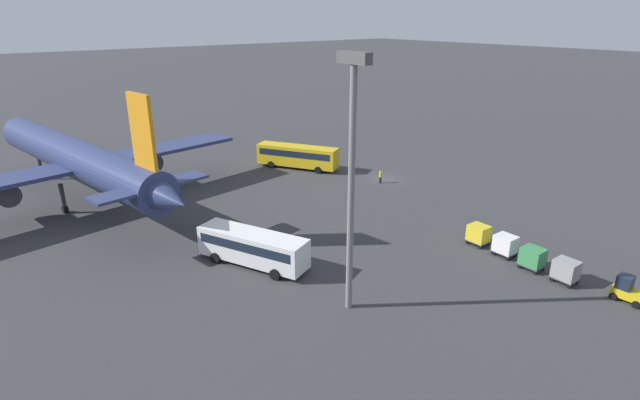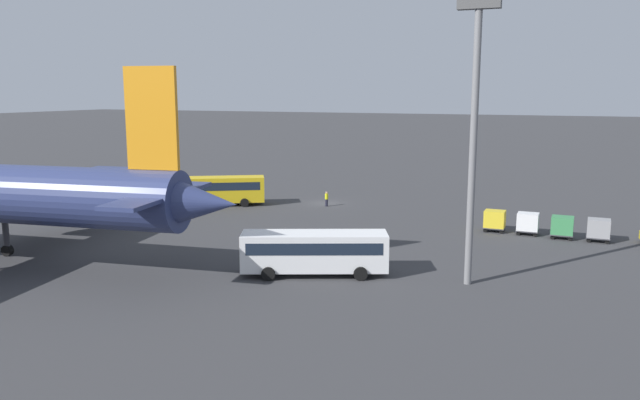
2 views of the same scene
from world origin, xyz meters
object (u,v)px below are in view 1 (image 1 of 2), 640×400
at_px(airplane, 78,159).
at_px(cargo_cart_white, 505,244).
at_px(shuttle_bus_far, 253,246).
at_px(cargo_cart_yellow, 479,234).
at_px(worker_person, 380,177).
at_px(cargo_cart_grey, 566,270).
at_px(shuttle_bus_near, 297,155).
at_px(baggage_tug, 627,290).
at_px(cargo_cart_green, 533,257).

bearing_deg(airplane, cargo_cart_white, -153.64).
bearing_deg(shuttle_bus_far, cargo_cart_yellow, -140.71).
relative_size(worker_person, cargo_cart_white, 0.84).
distance_m(worker_person, cargo_cart_yellow, 20.86).
bearing_deg(airplane, cargo_cart_yellow, -151.37).
bearing_deg(shuttle_bus_far, cargo_cart_grey, -158.45).
distance_m(shuttle_bus_near, baggage_tug, 46.24).
height_order(worker_person, cargo_cart_white, cargo_cart_white).
bearing_deg(worker_person, baggage_tug, 170.36).
xyz_separation_m(airplane, cargo_cart_white, (-39.70, -27.44, -4.45)).
height_order(airplane, shuttle_bus_far, airplane).
height_order(shuttle_bus_far, cargo_cart_green, shuttle_bus_far).
xyz_separation_m(shuttle_bus_near, shuttle_bus_far, (-22.22, 21.27, -0.12)).
bearing_deg(cargo_cart_yellow, baggage_tug, -177.81).
relative_size(cargo_cart_grey, cargo_cart_green, 1.00).
relative_size(shuttle_bus_far, cargo_cart_green, 5.28).
bearing_deg(airplane, shuttle_bus_near, -106.24).
bearing_deg(cargo_cart_green, baggage_tug, -171.58).
distance_m(cargo_cart_white, cargo_cart_yellow, 3.04).
bearing_deg(cargo_cart_green, shuttle_bus_far, 49.35).
xyz_separation_m(cargo_cart_grey, cargo_cart_green, (3.04, 0.02, 0.00)).
distance_m(airplane, shuttle_bus_near, 29.56).
height_order(airplane, worker_person, airplane).
distance_m(cargo_cart_green, cargo_cart_yellow, 6.11).
xyz_separation_m(worker_person, cargo_cart_green, (-25.99, 6.81, 0.32)).
xyz_separation_m(shuttle_bus_far, cargo_cart_green, (-16.47, -19.17, -0.70)).
bearing_deg(worker_person, shuttle_bus_near, 20.35).
distance_m(cargo_cart_grey, cargo_cart_white, 6.10).
bearing_deg(cargo_cart_yellow, cargo_cart_green, 174.42).
bearing_deg(cargo_cart_green, airplane, 32.24).
xyz_separation_m(airplane, worker_person, (-16.75, -33.77, -4.77)).
xyz_separation_m(shuttle_bus_near, baggage_tug, (-46.21, 0.98, -1.07)).
relative_size(shuttle_bus_far, baggage_tug, 4.41).
bearing_deg(cargo_cart_white, baggage_tug, -176.60).
height_order(cargo_cart_grey, cargo_cart_green, same).
height_order(shuttle_bus_far, worker_person, shuttle_bus_far).
xyz_separation_m(baggage_tug, cargo_cart_grey, (4.49, 1.10, 0.25)).
xyz_separation_m(shuttle_bus_near, worker_person, (-12.69, -4.71, -1.15)).
relative_size(worker_person, cargo_cart_grey, 0.84).
height_order(baggage_tug, cargo_cart_yellow, baggage_tug).
xyz_separation_m(shuttle_bus_far, baggage_tug, (-24.00, -20.29, -0.95)).
bearing_deg(worker_person, airplane, 63.61).
xyz_separation_m(shuttle_bus_near, cargo_cart_yellow, (-32.60, 1.51, -0.82)).
bearing_deg(cargo_cart_white, cargo_cart_yellow, -2.04).
bearing_deg(cargo_cart_green, cargo_cart_yellow, -5.58).
relative_size(shuttle_bus_far, cargo_cart_yellow, 5.28).
bearing_deg(airplane, cargo_cart_green, -156.05).
distance_m(baggage_tug, cargo_cart_green, 7.62).
bearing_deg(cargo_cart_grey, shuttle_bus_far, 44.53).
distance_m(shuttle_bus_near, cargo_cart_green, 38.75).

